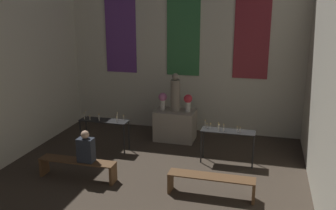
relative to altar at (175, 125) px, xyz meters
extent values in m
cube|color=beige|center=(0.00, 1.04, 2.31)|extent=(7.41, 0.12, 5.49)
cube|color=#60337F|center=(-2.01, 0.96, 2.86)|extent=(1.00, 0.03, 3.08)
cube|color=#33723F|center=(0.00, 0.96, 2.86)|extent=(1.00, 0.03, 3.08)
cube|color=maroon|center=(2.01, 0.96, 2.86)|extent=(1.00, 0.03, 3.08)
cube|color=gray|center=(0.00, 0.00, 0.00)|extent=(1.15, 0.76, 0.88)
cylinder|color=gray|center=(0.00, 0.00, 0.90)|extent=(0.28, 0.28, 0.91)
sphere|color=gray|center=(0.00, 0.00, 1.45)|extent=(0.19, 0.19, 0.19)
cylinder|color=beige|center=(-0.38, 0.00, 0.59)|extent=(0.15, 0.15, 0.30)
sphere|color=#C66B9E|center=(-0.38, 0.00, 0.83)|extent=(0.24, 0.24, 0.24)
cylinder|color=beige|center=(0.38, 0.00, 0.59)|extent=(0.15, 0.15, 0.30)
sphere|color=#DB3342|center=(0.38, 0.00, 0.83)|extent=(0.24, 0.24, 0.24)
cube|color=black|center=(-1.67, -1.26, 0.40)|extent=(1.33, 0.41, 0.02)
cylinder|color=black|center=(-2.30, -1.44, -0.03)|extent=(0.04, 0.04, 0.83)
cylinder|color=black|center=(-1.03, -1.44, -0.03)|extent=(0.04, 0.04, 0.83)
cylinder|color=black|center=(-2.30, -1.09, -0.03)|extent=(0.04, 0.04, 0.83)
cylinder|color=black|center=(-1.03, -1.09, -0.03)|extent=(0.04, 0.04, 0.83)
cylinder|color=silver|center=(-1.77, -1.34, 0.49)|extent=(0.02, 0.02, 0.17)
sphere|color=#F9CC4C|center=(-1.77, -1.34, 0.59)|extent=(0.02, 0.02, 0.02)
cylinder|color=silver|center=(-2.22, -1.33, 0.49)|extent=(0.02, 0.02, 0.17)
sphere|color=#F9CC4C|center=(-2.22, -1.33, 0.58)|extent=(0.02, 0.02, 0.02)
cylinder|color=silver|center=(-2.28, -1.11, 0.50)|extent=(0.02, 0.02, 0.18)
sphere|color=#F9CC4C|center=(-2.28, -1.11, 0.60)|extent=(0.02, 0.02, 0.02)
cylinder|color=silver|center=(-1.27, -1.32, 0.47)|extent=(0.02, 0.02, 0.12)
sphere|color=#F9CC4C|center=(-1.27, -1.32, 0.54)|extent=(0.02, 0.02, 0.02)
cylinder|color=silver|center=(-2.03, -1.36, 0.46)|extent=(0.02, 0.02, 0.11)
sphere|color=#F9CC4C|center=(-2.03, -1.36, 0.53)|extent=(0.02, 0.02, 0.02)
cylinder|color=silver|center=(-1.17, -1.10, 0.46)|extent=(0.02, 0.02, 0.10)
sphere|color=#F9CC4C|center=(-1.17, -1.10, 0.52)|extent=(0.02, 0.02, 0.02)
cylinder|color=silver|center=(-1.33, -1.13, 0.50)|extent=(0.02, 0.02, 0.18)
sphere|color=#F9CC4C|center=(-1.33, -1.13, 0.60)|extent=(0.02, 0.02, 0.02)
cylinder|color=silver|center=(-1.85, -1.21, 0.47)|extent=(0.02, 0.02, 0.12)
sphere|color=#F9CC4C|center=(-1.85, -1.21, 0.54)|extent=(0.02, 0.02, 0.02)
cube|color=black|center=(1.67, -1.26, 0.40)|extent=(1.33, 0.41, 0.02)
cylinder|color=black|center=(1.03, -1.44, -0.03)|extent=(0.04, 0.04, 0.83)
cylinder|color=black|center=(2.30, -1.44, -0.03)|extent=(0.04, 0.04, 0.83)
cylinder|color=black|center=(1.03, -1.09, -0.03)|extent=(0.04, 0.04, 0.83)
cylinder|color=black|center=(2.30, -1.09, -0.03)|extent=(0.04, 0.04, 0.83)
cylinder|color=silver|center=(1.13, -1.20, 0.47)|extent=(0.02, 0.02, 0.12)
sphere|color=#F9CC4C|center=(1.13, -1.20, 0.54)|extent=(0.02, 0.02, 0.02)
cylinder|color=silver|center=(1.44, -1.30, 0.48)|extent=(0.02, 0.02, 0.15)
sphere|color=#F9CC4C|center=(1.44, -1.30, 0.57)|extent=(0.02, 0.02, 0.02)
cylinder|color=silver|center=(1.89, -1.31, 0.47)|extent=(0.02, 0.02, 0.13)
sphere|color=#F9CC4C|center=(1.89, -1.31, 0.55)|extent=(0.02, 0.02, 0.02)
cylinder|color=silver|center=(1.21, -1.17, 0.46)|extent=(0.02, 0.02, 0.10)
sphere|color=#F9CC4C|center=(1.21, -1.17, 0.52)|extent=(0.02, 0.02, 0.02)
cylinder|color=silver|center=(1.96, -1.31, 0.46)|extent=(0.02, 0.02, 0.11)
sphere|color=#F9CC4C|center=(1.96, -1.31, 0.53)|extent=(0.02, 0.02, 0.02)
cylinder|color=silver|center=(1.56, -1.31, 0.48)|extent=(0.02, 0.02, 0.15)
sphere|color=#F9CC4C|center=(1.56, -1.31, 0.57)|extent=(0.02, 0.02, 0.02)
cylinder|color=silver|center=(1.41, -1.19, 0.48)|extent=(0.02, 0.02, 0.15)
sphere|color=#F9CC4C|center=(1.41, -1.19, 0.57)|extent=(0.02, 0.02, 0.02)
cylinder|color=silver|center=(1.07, -1.14, 0.49)|extent=(0.02, 0.02, 0.17)
sphere|color=#F9CC4C|center=(1.07, -1.14, 0.59)|extent=(0.02, 0.02, 0.02)
cube|color=brown|center=(-1.54, -3.05, 0.00)|extent=(1.81, 0.36, 0.03)
cube|color=brown|center=(-2.41, -3.05, -0.23)|extent=(0.06, 0.32, 0.43)
cube|color=brown|center=(-0.66, -3.05, -0.23)|extent=(0.06, 0.32, 0.43)
cube|color=brown|center=(1.54, -3.05, 0.00)|extent=(1.81, 0.36, 0.03)
cube|color=brown|center=(0.66, -3.05, -0.23)|extent=(0.06, 0.32, 0.43)
cube|color=brown|center=(2.41, -3.05, -0.23)|extent=(0.06, 0.32, 0.43)
cube|color=#282D38|center=(-1.30, -3.05, 0.29)|extent=(0.36, 0.24, 0.55)
sphere|color=tan|center=(-1.30, -3.05, 0.65)|extent=(0.19, 0.19, 0.19)
camera|label=1|loc=(2.51, -10.10, 3.48)|focal=40.00mm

